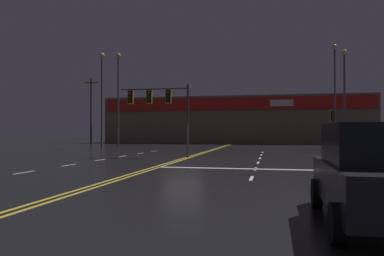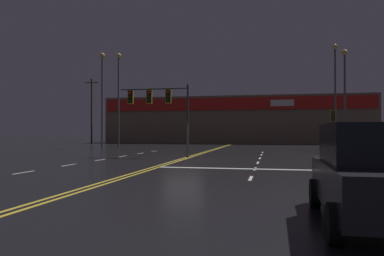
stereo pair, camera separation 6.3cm
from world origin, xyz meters
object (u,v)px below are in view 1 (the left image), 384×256
at_px(traffic_signal_median, 158,101).
at_px(streetlight_median_approach, 102,88).
at_px(streetlight_far_right, 344,86).
at_px(parked_car, 376,173).
at_px(traffic_signal_corner_northeast, 333,121).
at_px(streetlight_near_right, 118,88).
at_px(streetlight_near_left, 335,83).

bearing_deg(traffic_signal_median, streetlight_median_approach, 129.86).
xyz_separation_m(traffic_signal_median, streetlight_far_right, (14.68, 13.27, 2.26)).
distance_m(streetlight_median_approach, parked_car, 35.47).
bearing_deg(streetlight_median_approach, traffic_signal_corner_northeast, -9.39).
height_order(streetlight_near_right, streetlight_median_approach, streetlight_near_right).
distance_m(traffic_signal_median, traffic_signal_corner_northeast, 15.14).
bearing_deg(parked_car, traffic_signal_corner_northeast, 82.94).
distance_m(streetlight_near_left, streetlight_near_right, 23.87).
bearing_deg(traffic_signal_corner_northeast, streetlight_median_approach, 170.61).
distance_m(streetlight_near_right, streetlight_median_approach, 3.09).
height_order(streetlight_near_left, parked_car, streetlight_near_left).
bearing_deg(streetlight_far_right, streetlight_near_right, 176.45).
height_order(traffic_signal_median, streetlight_median_approach, streetlight_median_approach).
xyz_separation_m(traffic_signal_corner_northeast, streetlight_near_right, (-22.03, 6.75, 4.08)).
bearing_deg(streetlight_far_right, traffic_signal_corner_northeast, -109.62).
distance_m(traffic_signal_median, streetlight_near_left, 22.96).
height_order(streetlight_near_left, streetlight_near_right, streetlight_near_left).
bearing_deg(parked_car, streetlight_near_right, 120.40).
xyz_separation_m(streetlight_near_right, parked_car, (18.88, -32.18, -5.75)).
height_order(streetlight_far_right, parked_car, streetlight_far_right).
xyz_separation_m(streetlight_near_left, streetlight_far_right, (0.20, -4.28, -0.83)).
distance_m(traffic_signal_median, streetlight_near_right, 17.62).
xyz_separation_m(traffic_signal_median, streetlight_near_right, (-9.23, 14.75, 2.81)).
bearing_deg(streetlight_near_left, traffic_signal_median, -129.52).
bearing_deg(streetlight_far_right, streetlight_near_left, 92.65).
bearing_deg(streetlight_near_right, parked_car, -59.60).
distance_m(streetlight_near_left, streetlight_far_right, 4.37).
xyz_separation_m(streetlight_median_approach, streetlight_far_right, (24.47, 1.53, -0.25)).
bearing_deg(parked_car, streetlight_near_left, 82.14).
xyz_separation_m(streetlight_far_right, parked_car, (-5.03, -30.70, -5.20)).
bearing_deg(traffic_signal_median, streetlight_far_right, 42.11).
xyz_separation_m(traffic_signal_median, parked_car, (9.65, -17.43, -2.94)).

